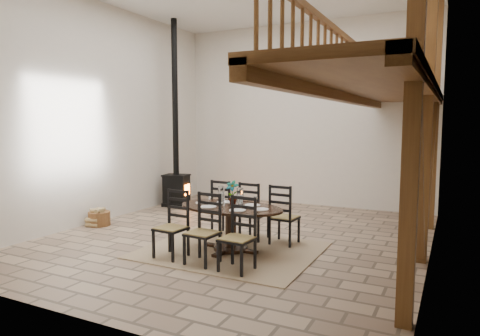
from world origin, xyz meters
The scene contains 7 objects.
ground centered at (0.00, 0.00, 0.00)m, with size 8.00×8.00×0.00m, color tan.
room_shell centered at (1.19, 0.00, 3.01)m, with size 7.02×8.02×5.01m.
rug centered at (0.31, -0.87, 0.01)m, with size 3.00×2.50×0.02m, color tan.
dining_table centered at (0.31, -0.87, 0.42)m, with size 2.04×2.29×1.26m.
wood_stove centered at (-2.96, 2.13, 1.12)m, with size 0.75×0.62×5.00m.
log_basket centered at (-3.19, -0.50, 0.17)m, with size 0.48×0.48×0.39m.
log_stack centered at (-3.23, -0.61, 0.10)m, with size 0.36×0.36×0.20m.
Camera 1 is at (3.80, -7.42, 2.27)m, focal length 32.00 mm.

